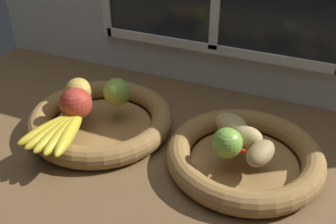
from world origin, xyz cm
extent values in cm
cube|color=brown|center=(0.00, 0.00, -1.50)|extent=(140.00, 90.00, 3.00)
cube|color=white|center=(0.00, 27.50, 12.00)|extent=(64.00, 1.20, 2.40)
cylinder|color=olive|center=(-17.70, -1.77, 0.50)|extent=(23.94, 23.94, 1.00)
torus|color=olive|center=(-17.70, -1.77, 2.46)|extent=(34.13, 34.13, 4.93)
cylinder|color=olive|center=(16.97, -1.77, 0.50)|extent=(22.75, 22.75, 1.00)
torus|color=olive|center=(16.97, -1.77, 2.46)|extent=(32.67, 32.67, 4.93)
sphere|color=#B73828|center=(-20.75, -6.28, 8.60)|extent=(7.35, 7.35, 7.35)
sphere|color=gold|center=(-23.57, -1.01, 8.27)|extent=(6.68, 6.68, 6.68)
sphere|color=#8CAD3D|center=(-15.35, 2.58, 8.22)|extent=(6.57, 6.57, 6.57)
ellipsoid|color=gold|center=(-22.32, -13.74, 6.39)|extent=(7.65, 16.06, 2.92)
ellipsoid|color=gold|center=(-21.16, -14.01, 6.39)|extent=(5.44, 16.19, 2.92)
ellipsoid|color=gold|center=(-19.98, -14.12, 6.39)|extent=(3.10, 15.96, 2.92)
ellipsoid|color=gold|center=(-18.79, -14.04, 6.39)|extent=(5.09, 16.18, 2.92)
ellipsoid|color=gold|center=(-17.63, -13.79, 6.39)|extent=(7.32, 16.10, 2.92)
sphere|color=brown|center=(-19.89, -6.15, 6.39)|extent=(2.63, 2.63, 2.63)
ellipsoid|color=tan|center=(16.97, -1.77, 7.23)|extent=(6.51, 4.59, 4.60)
ellipsoid|color=tan|center=(12.91, 1.38, 7.14)|extent=(9.53, 8.23, 4.43)
ellipsoid|color=#A38451|center=(20.58, -5.38, 6.95)|extent=(6.35, 8.82, 4.05)
sphere|color=#7AAD3D|center=(14.06, -6.14, 7.97)|extent=(6.09, 6.09, 6.09)
cone|color=red|center=(17.60, -4.91, 5.88)|extent=(12.34, 4.33, 1.90)
camera|label=1|loc=(28.45, -68.36, 54.76)|focal=43.01mm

